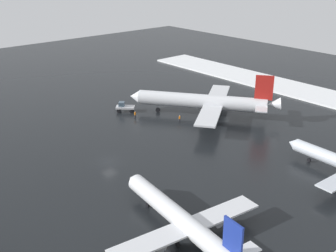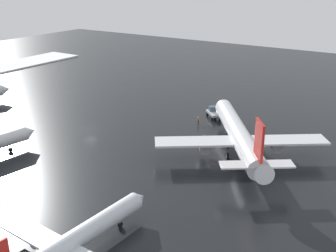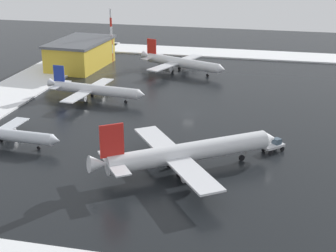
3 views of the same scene
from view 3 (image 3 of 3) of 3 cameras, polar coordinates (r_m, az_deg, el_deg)
name	(u,v)px [view 3 (image 3 of 3)]	position (r m, az deg, el deg)	size (l,w,h in m)	color
ground_plane	(188,113)	(124.18, 2.26, 1.41)	(240.00, 240.00, 0.00)	black
snow_bank_far	(1,98)	(141.63, -18.05, 2.92)	(152.00, 16.00, 0.47)	white
snow_bank_left	(223,53)	(187.99, 6.15, 8.02)	(14.00, 116.00, 0.47)	white
airplane_foreground_jet	(186,153)	(92.96, 1.95, -2.96)	(27.53, 31.95, 11.03)	silver
airplane_parked_portside	(181,63)	(161.21, 1.43, 7.04)	(24.91, 29.41, 9.15)	silver
airplane_distant_tail	(2,134)	(109.73, -17.87, -0.88)	(20.86, 25.17, 7.47)	silver
airplane_far_rear	(94,90)	(134.98, -8.17, 4.01)	(23.26, 27.94, 8.30)	silver
pushback_tug	(274,145)	(104.46, 11.68, -2.07)	(4.86, 4.76, 2.50)	silver
ground_crew_mid_apron	(197,151)	(100.64, 3.26, -2.74)	(0.36, 0.36, 1.71)	black
ground_crew_beside_wing	(246,142)	(105.51, 8.66, -1.82)	(0.36, 0.36, 1.71)	black
antenna_mast	(111,35)	(174.49, -6.30, 9.94)	(0.70, 0.70, 17.78)	red
cargo_hangar	(80,54)	(169.23, -9.68, 7.90)	(25.87, 16.50, 8.80)	gold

